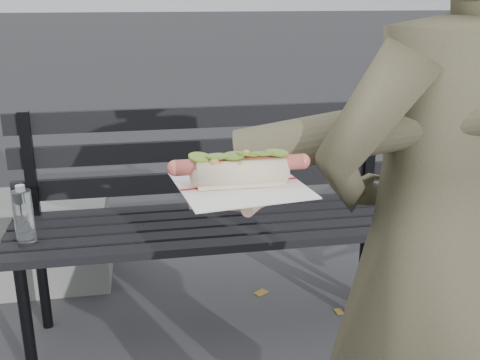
# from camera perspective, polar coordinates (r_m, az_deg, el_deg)

# --- Properties ---
(park_bench) EXTENTS (1.50, 0.44, 0.88)m
(park_bench) POSITION_cam_1_polar(r_m,az_deg,el_deg) (2.13, -3.21, -2.48)
(park_bench) COLOR black
(park_bench) RESTS_ON ground
(person) EXTENTS (0.66, 0.54, 1.56)m
(person) POSITION_cam_1_polar(r_m,az_deg,el_deg) (1.20, 18.36, -7.38)
(person) COLOR #46412F
(person) RESTS_ON ground
(held_hotdog) EXTENTS (0.63, 0.32, 0.20)m
(held_hotdog) POSITION_cam_1_polar(r_m,az_deg,el_deg) (0.99, 10.48, 3.84)
(held_hotdog) COLOR #46412F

